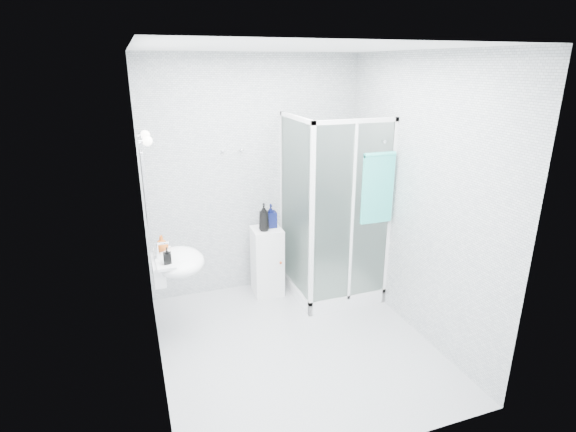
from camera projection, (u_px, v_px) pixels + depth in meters
name	position (u px, v px, depth m)	size (l,w,h in m)	color
room	(296.00, 212.00, 3.77)	(2.40, 2.60, 2.60)	silver
shower_enclosure	(328.00, 259.00, 4.95)	(0.90, 0.95, 2.00)	white
wall_basin	(176.00, 262.00, 4.02)	(0.46, 0.56, 0.35)	white
mirror	(144.00, 189.00, 3.73)	(0.02, 0.60, 0.70)	white
vanity_lights	(145.00, 138.00, 3.61)	(0.10, 0.40, 0.08)	silver
wall_hooks	(232.00, 151.00, 4.71)	(0.23, 0.06, 0.03)	silver
storage_cabinet	(267.00, 261.00, 5.02)	(0.33, 0.35, 0.78)	white
hand_towel	(378.00, 186.00, 4.40)	(0.33, 0.05, 0.71)	#31BAAE
shampoo_bottle_a	(264.00, 217.00, 4.80)	(0.12, 0.12, 0.30)	black
shampoo_bottle_b	(271.00, 216.00, 4.91)	(0.12, 0.12, 0.26)	#0B1244
soap_dispenser_orange	(162.00, 243.00, 4.07)	(0.12, 0.12, 0.15)	#BB5216
soap_dispenser_black	(167.00, 256.00, 3.82)	(0.07, 0.07, 0.15)	black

